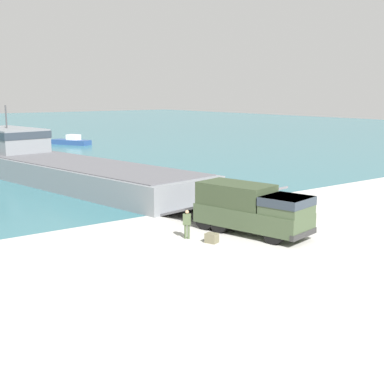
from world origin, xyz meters
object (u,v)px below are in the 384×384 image
object	(u,v)px
moored_boat_a	(72,141)
military_truck	(252,208)
moored_boat_b	(12,141)
cargo_crate	(212,238)
landing_craft	(52,163)
soldier_on_ramp	(187,222)

from	to	relation	value
moored_boat_a	military_truck	bearing A→B (deg)	-130.23
moored_boat_a	moored_boat_b	bearing A→B (deg)	106.01
moored_boat_a	cargo_crate	world-z (taller)	moored_boat_a
landing_craft	soldier_on_ramp	bearing A→B (deg)	-103.18
cargo_crate	moored_boat_a	bearing A→B (deg)	72.84
soldier_on_ramp	moored_boat_a	world-z (taller)	soldier_on_ramp
military_truck	moored_boat_b	xyz separation A→B (m)	(7.60, 64.37, -1.09)
landing_craft	soldier_on_ramp	size ratio (longest dim) A/B	23.41
military_truck	moored_boat_b	size ratio (longest dim) A/B	0.94
cargo_crate	military_truck	bearing A→B (deg)	1.04
military_truck	soldier_on_ramp	world-z (taller)	military_truck
soldier_on_ramp	moored_boat_b	world-z (taller)	soldier_on_ramp
moored_boat_a	cargo_crate	xyz separation A→B (m)	(-17.54, -56.83, -0.26)
landing_craft	military_truck	world-z (taller)	landing_craft
military_truck	cargo_crate	bearing A→B (deg)	-101.17
military_truck	moored_boat_a	world-z (taller)	military_truck
landing_craft	military_truck	bearing A→B (deg)	-94.71
soldier_on_ramp	moored_boat_b	size ratio (longest dim) A/B	0.21
landing_craft	soldier_on_ramp	world-z (taller)	landing_craft
landing_craft	moored_boat_a	world-z (taller)	landing_craft
moored_boat_a	soldier_on_ramp	bearing A→B (deg)	-134.12
landing_craft	military_truck	xyz separation A→B (m)	(1.56, -25.89, -0.05)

